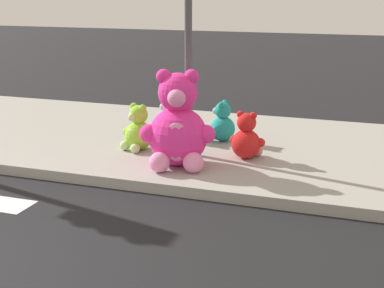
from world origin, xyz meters
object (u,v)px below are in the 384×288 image
(plush_lime, at_px, (138,131))
(plush_red, at_px, (247,139))
(sign_pole, at_px, (188,42))
(plush_teal, at_px, (221,125))
(plush_lavender, at_px, (170,121))
(plush_pink_large, at_px, (178,128))

(plush_lime, bearing_deg, plush_red, 4.54)
(sign_pole, xyz_separation_m, plush_teal, (0.25, 0.91, -1.43))
(plush_teal, bearing_deg, plush_lavender, -173.89)
(plush_pink_large, bearing_deg, sign_pole, 94.83)
(plush_red, distance_m, plush_lime, 1.71)
(plush_lavender, bearing_deg, sign_pole, -52.23)
(plush_pink_large, xyz_separation_m, plush_red, (0.83, 0.69, -0.26))
(sign_pole, xyz_separation_m, plush_pink_large, (0.05, -0.59, -1.15))
(plush_lavender, distance_m, plush_teal, 0.89)
(plush_red, height_order, plush_lavender, same)
(plush_lime, bearing_deg, sign_pole, 2.37)
(plush_lime, height_order, plush_teal, plush_lime)
(sign_pole, distance_m, plush_teal, 1.71)
(plush_red, xyz_separation_m, plush_teal, (-0.63, 0.81, -0.02))
(sign_pole, height_order, plush_lime, sign_pole)
(plush_pink_large, distance_m, plush_teal, 1.54)
(plush_teal, bearing_deg, plush_red, -52.21)
(sign_pole, height_order, plush_pink_large, sign_pole)
(plush_red, bearing_deg, plush_pink_large, -140.25)
(plush_red, distance_m, plush_lavender, 1.67)
(sign_pole, bearing_deg, plush_lime, -177.63)
(plush_pink_large, relative_size, plush_lime, 1.88)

